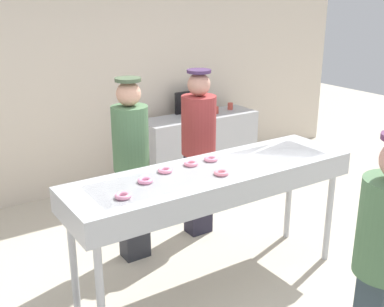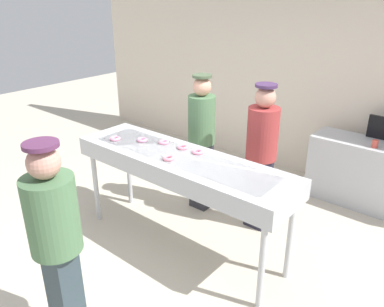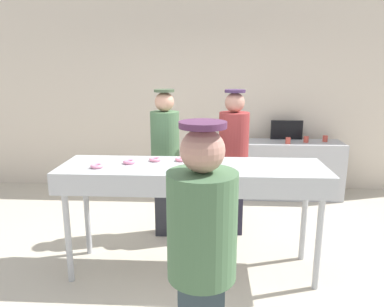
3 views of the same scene
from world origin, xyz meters
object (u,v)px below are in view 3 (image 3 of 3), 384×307
Objects in this scene: strawberry_donut_1 at (181,159)px; prep_counter at (287,169)px; menu_display at (287,130)px; strawberry_donut_3 at (202,159)px; worker_assistant at (233,154)px; strawberry_donut_0 at (188,168)px; strawberry_donut_2 at (97,166)px; worker_baker at (165,156)px; strawberry_donut_4 at (155,159)px; paper_cup_2 at (288,141)px; paper_cup_1 at (325,139)px; paper_cup_0 at (306,139)px; customer_waiting at (202,257)px; fryer_conveyor at (193,176)px; strawberry_donut_5 at (129,162)px.

prep_counter is (1.43, 1.99, -0.64)m from strawberry_donut_1.
menu_display is at bearing 56.86° from strawberry_donut_1.
prep_counter is (1.23, 1.98, -0.64)m from strawberry_donut_3.
worker_assistant is 1.67m from prep_counter.
strawberry_donut_0 is 0.07× the size of worker_assistant.
menu_display is at bearing 48.84° from strawberry_donut_2.
strawberry_donut_3 is 0.24× the size of menu_display.
strawberry_donut_0 is at bearing 101.61° from worker_baker.
strawberry_donut_1 is 0.25m from strawberry_donut_4.
paper_cup_2 is (0.85, 1.17, -0.07)m from worker_assistant.
paper_cup_1 is at bearing -154.39° from worker_baker.
menu_display is at bearing 61.51° from strawberry_donut_0.
strawberry_donut_2 is 1.26× the size of paper_cup_0.
customer_waiting is at bearing -108.16° from prep_counter.
customer_waiting is at bearing -115.23° from paper_cup_1.
strawberry_donut_3 and strawberry_donut_4 have the same top height.
worker_baker is at bearing 60.66° from strawberry_donut_2.
worker_assistant is at bearing -120.67° from menu_display.
menu_display is at bearing 136.02° from paper_cup_0.
paper_cup_1 is 0.61m from paper_cup_2.
fryer_conveyor is at bearing -116.50° from strawberry_donut_3.
worker_assistant is at bearing 63.48° from strawberry_donut_3.
strawberry_donut_2 is 0.30m from strawberry_donut_5.
fryer_conveyor is 0.60m from strawberry_donut_5.
strawberry_donut_0 is 0.31m from strawberry_donut_1.
worker_baker is (-0.23, 0.61, -0.12)m from strawberry_donut_1.
strawberry_donut_0 and strawberry_donut_2 have the same top height.
customer_waiting is at bearing 90.96° from worker_assistant.
worker_baker is (-0.31, 0.90, -0.12)m from strawberry_donut_0.
strawberry_donut_4 is at bearing -137.25° from paper_cup_1.
strawberry_donut_1 is 1.26× the size of paper_cup_1.
menu_display is at bearing 83.14° from paper_cup_2.
strawberry_donut_0 is 1.09m from worker_assistant.
customer_waiting is at bearing -108.21° from paper_cup_2.
worker_assistant is (0.54, 0.68, -0.11)m from strawberry_donut_1.
strawberry_donut_5 is (0.25, 0.16, 0.00)m from strawberry_donut_2.
menu_display is (-0.24, 0.23, 0.10)m from paper_cup_0.
strawberry_donut_2 is (-0.85, -0.12, 0.11)m from fryer_conveyor.
strawberry_donut_2 and strawberry_donut_3 have the same top height.
strawberry_donut_3 reaches higher than fryer_conveyor.
strawberry_donut_0 is 0.32m from strawberry_donut_3.
strawberry_donut_0 is at bearing -1.20° from strawberry_donut_2.
paper_cup_0 is (2.40, 2.24, -0.18)m from strawberry_donut_2.
strawberry_donut_4 is at bearing -177.29° from strawberry_donut_3.
strawberry_donut_0 is 2.83m from menu_display.
customer_waiting reaches higher than strawberry_donut_1.
strawberry_donut_5 is (-0.23, -0.10, 0.00)m from strawberry_donut_4.
strawberry_donut_1 is at bearing 126.66° from fryer_conveyor.
strawberry_donut_2 is 0.24× the size of menu_display.
strawberry_donut_1 and strawberry_donut_3 have the same top height.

